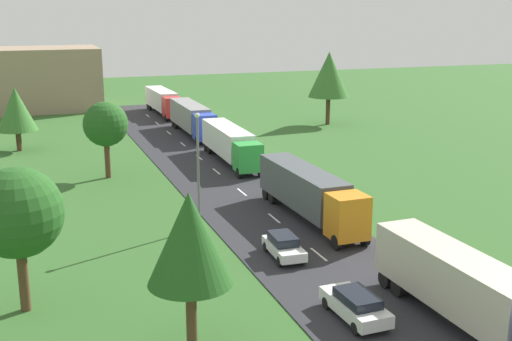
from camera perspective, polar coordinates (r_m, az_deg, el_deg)
The scene contains 16 objects.
road at distance 43.03m, azimuth 5.16°, elevation -7.08°, with size 10.00×140.00×0.06m, color #2B2B30.
lane_marking_centre at distance 40.55m, azimuth 6.94°, elevation -8.44°, with size 0.16×124.03×0.01m.
truck_lead at distance 33.94m, azimuth 18.11°, elevation -9.93°, with size 2.79×13.70×3.59m.
truck_second at distance 48.79m, azimuth 4.64°, elevation -1.85°, with size 2.76×13.95×3.64m.
truck_third at distance 66.77m, azimuth -2.29°, elevation 2.45°, with size 2.77×13.91×3.51m.
truck_fourth at distance 81.93m, azimuth -5.64°, elevation 4.65°, with size 2.59×14.38×3.74m.
truck_fifth at distance 98.30m, azimuth -8.14°, elevation 6.08°, with size 2.75×13.87×3.53m.
car_second at distance 34.19m, azimuth 8.71°, elevation -11.52°, with size 1.99×4.53×1.48m.
car_third at distance 41.68m, azimuth 2.44°, elevation -6.59°, with size 1.87×4.05×1.47m.
lamppost_second at distance 46.05m, azimuth -5.08°, elevation 0.44°, with size 0.36×0.36×8.46m.
tree_oak at distance 89.05m, azimuth 6.39°, elevation 8.33°, with size 5.51×5.51×9.82m.
tree_birch at distance 35.32m, azimuth -20.15°, elevation -3.54°, with size 4.71×4.71×7.74m.
tree_pine at distance 29.26m, azimuth -5.84°, elevation -6.03°, with size 3.90×3.90×7.69m.
tree_ash at distance 76.57m, azimuth -20.25°, elevation 5.04°, with size 4.36×4.36×7.08m.
tree_lime at distance 61.70m, azimuth -13.02°, elevation 3.94°, with size 4.14×4.14×7.17m.
distant_building at distance 107.75m, azimuth -18.29°, elevation 7.63°, with size 17.53×12.61×9.53m, color #9E846B.
Camera 1 is at (-17.16, -11.80, 15.51)m, focal length 45.73 mm.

